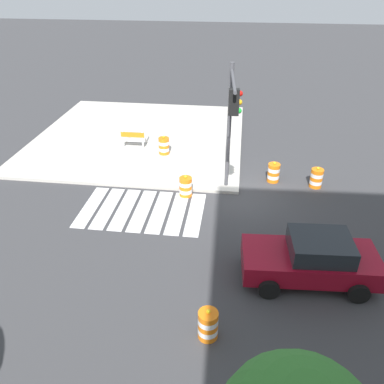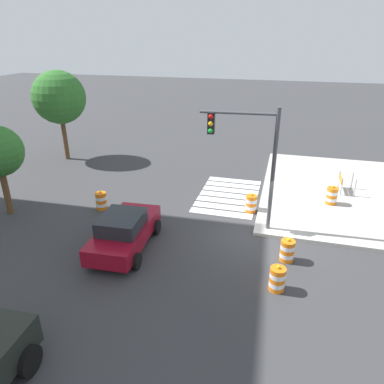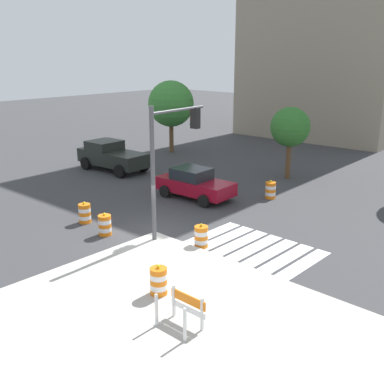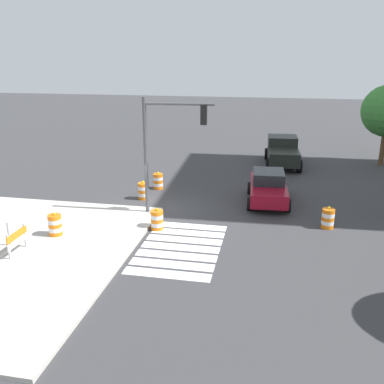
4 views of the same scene
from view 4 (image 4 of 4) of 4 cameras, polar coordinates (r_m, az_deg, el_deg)
ground_plane at (r=21.33m, az=-3.95°, el=-2.53°), size 120.00×120.00×0.00m
crosswalk_stripes at (r=17.35m, az=-1.56°, el=-7.46°), size 5.10×3.20×0.02m
sports_car at (r=22.68m, az=10.18°, el=0.66°), size 4.40×2.34×1.63m
pickup_truck at (r=30.76m, az=12.04°, el=5.41°), size 5.25×2.57×1.92m
traffic_barrel_near_corner at (r=18.97m, az=-4.73°, el=-3.76°), size 0.56×0.56×1.02m
traffic_barrel_crosswalk_end at (r=24.71m, az=-4.57°, el=1.46°), size 0.56×0.56×1.02m
traffic_barrel_median_near at (r=20.05m, az=17.78°, el=-3.38°), size 0.56×0.56×1.02m
traffic_barrel_median_far at (r=23.02m, az=-6.57°, el=0.15°), size 0.56×0.56×1.02m
traffic_barrel_on_sidewalk at (r=18.89m, az=-17.90°, el=-4.22°), size 0.56×0.56×1.02m
construction_barricade at (r=17.78m, az=-22.86°, el=-5.80°), size 1.30×0.79×1.00m
traffic_light_pole at (r=19.68m, az=-3.06°, el=7.57°), size 0.57×3.29×5.50m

